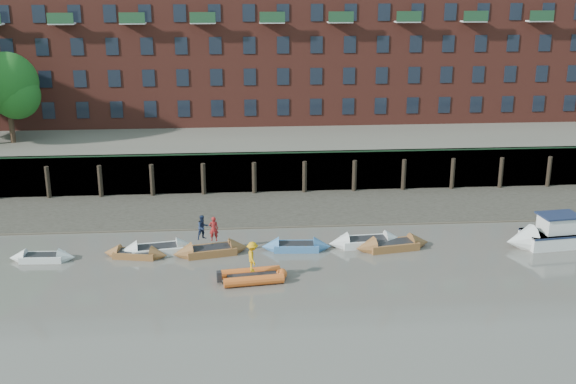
{
  "coord_description": "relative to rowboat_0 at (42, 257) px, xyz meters",
  "views": [
    {
      "loc": [
        -3.44,
        -32.96,
        17.47
      ],
      "look_at": [
        -0.06,
        12.0,
        3.2
      ],
      "focal_mm": 45.0,
      "sensor_mm": 36.0,
      "label": 1
    }
  ],
  "objects": [
    {
      "name": "rowboat_5",
      "position": [
        20.4,
        0.97,
        0.05
      ],
      "size": [
        5.1,
        1.79,
        1.46
      ],
      "rotation": [
        0.0,
        0.0,
        0.07
      ],
      "color": "silver",
      "rests_on": "ground"
    },
    {
      "name": "bank_terrace",
      "position": [
        15.47,
        26.79,
        1.39
      ],
      "size": [
        110.0,
        28.0,
        3.2
      ],
      "primitive_type": "cube",
      "color": "#5E594D",
      "rests_on": "ground"
    },
    {
      "name": "rowboat_1",
      "position": [
        5.66,
        0.15,
        0.0
      ],
      "size": [
        4.21,
        1.94,
        1.18
      ],
      "rotation": [
        0.0,
        0.0,
        -0.2
      ],
      "color": "brown",
      "rests_on": "ground"
    },
    {
      "name": "rowboat_3",
      "position": [
        10.36,
        0.24,
        0.04
      ],
      "size": [
        4.99,
        2.36,
        1.39
      ],
      "rotation": [
        0.0,
        0.0,
        0.21
      ],
      "color": "brown",
      "rests_on": "ground"
    },
    {
      "name": "apartment_terrace",
      "position": [
        15.47,
        27.78,
        12.62
      ],
      "size": [
        80.6,
        15.56,
        20.98
      ],
      "color": "brown",
      "rests_on": "bank_terrace"
    },
    {
      "name": "rowboat_4",
      "position": [
        15.78,
        0.58,
        0.02
      ],
      "size": [
        4.51,
        1.57,
        1.29
      ],
      "rotation": [
        0.0,
        0.0,
        -0.06
      ],
      "color": "teal",
      "rests_on": "ground"
    },
    {
      "name": "ground",
      "position": [
        15.47,
        -9.21,
        -0.21
      ],
      "size": [
        220.0,
        220.0,
        0.0
      ],
      "primitive_type": "plane",
      "color": "#605B53",
      "rests_on": "ground"
    },
    {
      "name": "rowboat_6",
      "position": [
        21.96,
        0.27,
        0.05
      ],
      "size": [
        5.13,
        2.29,
        1.44
      ],
      "rotation": [
        0.0,
        0.0,
        0.18
      ],
      "color": "brown",
      "rests_on": "ground"
    },
    {
      "name": "river_wall",
      "position": [
        15.47,
        13.17,
        1.39
      ],
      "size": [
        110.0,
        1.23,
        3.3
      ],
      "color": "#2D2A26",
      "rests_on": "ground"
    },
    {
      "name": "rib_tender",
      "position": [
        13.0,
        -3.95,
        0.08
      ],
      "size": [
        3.86,
        2.2,
        0.65
      ],
      "rotation": [
        0.0,
        0.0,
        0.13
      ],
      "color": "#D3591D",
      "rests_on": "ground"
    },
    {
      "name": "foreshore",
      "position": [
        15.47,
        8.79,
        -0.21
      ],
      "size": [
        110.0,
        8.0,
        0.5
      ],
      "primitive_type": "cube",
      "color": "#3D382F",
      "rests_on": "ground"
    },
    {
      "name": "mud_band",
      "position": [
        15.47,
        5.39,
        -0.21
      ],
      "size": [
        110.0,
        1.6,
        0.1
      ],
      "primitive_type": "cube",
      "color": "#4C4336",
      "rests_on": "ground"
    },
    {
      "name": "motor_launch",
      "position": [
        32.08,
        0.07,
        0.48
      ],
      "size": [
        6.72,
        2.87,
        2.69
      ],
      "rotation": [
        0.0,
        0.0,
        3.26
      ],
      "color": "silver",
      "rests_on": "ground"
    },
    {
      "name": "person_rower_a",
      "position": [
        10.57,
        0.17,
        1.53
      ],
      "size": [
        0.61,
        0.43,
        1.59
      ],
      "primitive_type": "imported",
      "rotation": [
        0.0,
        0.0,
        3.23
      ],
      "color": "maroon",
      "rests_on": "rowboat_3"
    },
    {
      "name": "rowboat_2",
      "position": [
        6.96,
        0.64,
        0.05
      ],
      "size": [
        5.08,
        2.23,
        1.43
      ],
      "rotation": [
        0.0,
        0.0,
        0.17
      ],
      "color": "silver",
      "rests_on": "ground"
    },
    {
      "name": "rowboat_0",
      "position": [
        0.0,
        0.0,
        0.0
      ],
      "size": [
        4.05,
        1.32,
        1.16
      ],
      "rotation": [
        0.0,
        0.0,
        -0.04
      ],
      "color": "silver",
      "rests_on": "ground"
    },
    {
      "name": "person_rower_b",
      "position": [
        9.88,
        0.52,
        1.52
      ],
      "size": [
        0.95,
        0.89,
        1.57
      ],
      "primitive_type": "imported",
      "rotation": [
        0.0,
        0.0,
        0.5
      ],
      "color": "#19233F",
      "rests_on": "rowboat_3"
    },
    {
      "name": "person_rib_crew",
      "position": [
        12.87,
        -3.94,
        1.29
      ],
      "size": [
        0.77,
        1.21,
        1.78
      ],
      "primitive_type": "imported",
      "rotation": [
        0.0,
        0.0,
        1.67
      ],
      "color": "orange",
      "rests_on": "rib_tender"
    }
  ]
}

